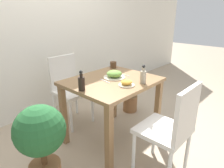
{
  "coord_description": "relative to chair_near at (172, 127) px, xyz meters",
  "views": [
    {
      "loc": [
        -1.51,
        -1.39,
        1.46
      ],
      "look_at": [
        0.0,
        0.0,
        0.71
      ],
      "focal_mm": 32.0,
      "sensor_mm": 36.0,
      "label": 1
    }
  ],
  "objects": [
    {
      "name": "ground_plane",
      "position": [
        0.07,
        0.76,
        -0.52
      ],
      "size": [
        16.0,
        16.0,
        0.0
      ],
      "primitive_type": "plane",
      "color": "tan"
    },
    {
      "name": "wall_back",
      "position": [
        0.07,
        2.05,
        0.78
      ],
      "size": [
        8.0,
        0.05,
        2.6
      ],
      "color": "silver",
      "rests_on": "ground_plane"
    },
    {
      "name": "dining_table",
      "position": [
        0.07,
        0.76,
        0.11
      ],
      "size": [
        0.94,
        0.8,
        0.76
      ],
      "color": "olive",
      "rests_on": "ground_plane"
    },
    {
      "name": "chair_near",
      "position": [
        0.0,
        0.0,
        0.0
      ],
      "size": [
        0.42,
        0.42,
        0.91
      ],
      "rotation": [
        0.0,
        0.0,
        3.14
      ],
      "color": "silver",
      "rests_on": "ground_plane"
    },
    {
      "name": "chair_far",
      "position": [
        0.01,
        1.5,
        0.0
      ],
      "size": [
        0.42,
        0.42,
        0.91
      ],
      "color": "silver",
      "rests_on": "ground_plane"
    },
    {
      "name": "food_plate",
      "position": [
        0.13,
        0.79,
        0.28
      ],
      "size": [
        0.24,
        0.24,
        0.08
      ],
      "color": "beige",
      "rests_on": "dining_table"
    },
    {
      "name": "side_plate",
      "position": [
        0.03,
        0.53,
        0.26
      ],
      "size": [
        0.16,
        0.16,
        0.06
      ],
      "color": "beige",
      "rests_on": "dining_table"
    },
    {
      "name": "drink_cup",
      "position": [
        0.44,
        1.08,
        0.28
      ],
      "size": [
        0.08,
        0.08,
        0.08
      ],
      "color": "#4C331E",
      "rests_on": "dining_table"
    },
    {
      "name": "sauce_bottle",
      "position": [
        0.2,
        0.45,
        0.31
      ],
      "size": [
        0.06,
        0.06,
        0.2
      ],
      "color": "gray",
      "rests_on": "dining_table"
    },
    {
      "name": "condiment_bottle",
      "position": [
        -0.35,
        0.76,
        0.31
      ],
      "size": [
        0.06,
        0.06,
        0.2
      ],
      "color": "black",
      "rests_on": "dining_table"
    },
    {
      "name": "fork_utensil",
      "position": [
        -0.02,
        0.79,
        0.24
      ],
      "size": [
        0.04,
        0.17,
        0.0
      ],
      "rotation": [
        0.0,
        0.0,
        1.42
      ],
      "color": "silver",
      "rests_on": "dining_table"
    },
    {
      "name": "spoon_utensil",
      "position": [
        0.28,
        0.79,
        0.24
      ],
      "size": [
        0.01,
        0.18,
        0.0
      ],
      "rotation": [
        0.0,
        0.0,
        1.58
      ],
      "color": "silver",
      "rests_on": "dining_table"
    },
    {
      "name": "potted_plant_left",
      "position": [
        -0.83,
        0.71,
        -0.04
      ],
      "size": [
        0.41,
        0.41,
        0.78
      ],
      "color": "brown",
      "rests_on": "ground_plane"
    },
    {
      "name": "potted_plant_right",
      "position": [
        0.8,
        1.06,
        -0.16
      ],
      "size": [
        0.29,
        0.29,
        0.62
      ],
      "color": "brown",
      "rests_on": "ground_plane"
    }
  ]
}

